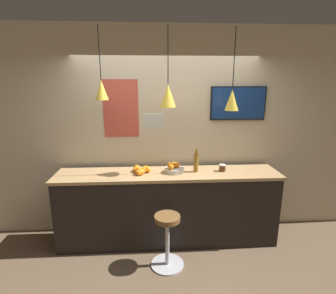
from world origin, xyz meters
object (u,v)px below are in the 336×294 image
Objects in this scene: juice_bottle at (196,162)px; spread_jar at (222,168)px; mounted_tv at (238,103)px; fruit_bowl at (174,169)px; bar_stool at (167,235)px.

spread_jar is at bearing 0.00° from juice_bottle.
juice_bottle is 0.41× the size of mounted_tv.
spread_jar is (0.36, 0.00, -0.09)m from juice_bottle.
fruit_bowl is at bearing -179.60° from spread_jar.
bar_stool is 0.86× the size of mounted_tv.
juice_bottle reaches higher than fruit_bowl.
fruit_bowl reaches higher than spread_jar.
bar_stool is at bearing -102.58° from fruit_bowl.
bar_stool is 0.85m from fruit_bowl.
mounted_tv reaches higher than spread_jar.
fruit_bowl is 0.30m from juice_bottle.
fruit_bowl is 0.34× the size of mounted_tv.
juice_bottle is 1.02m from mounted_tv.
mounted_tv is at bearing 27.11° from juice_bottle.
bar_stool is at bearing -144.95° from spread_jar.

